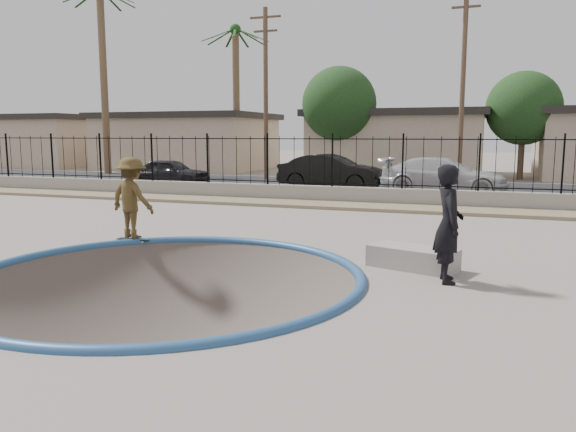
# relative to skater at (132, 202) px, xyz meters

# --- Properties ---
(ground) EXTENTS (120.00, 120.00, 2.20)m
(ground) POSITION_rel_skater_xyz_m (2.42, 10.40, -2.03)
(ground) COLOR slate
(ground) RESTS_ON ground
(bowl_pit) EXTENTS (6.84, 6.84, 1.80)m
(bowl_pit) POSITION_rel_skater_xyz_m (2.42, -2.60, -0.93)
(bowl_pit) COLOR #453C34
(bowl_pit) RESTS_ON ground
(coping_ring) EXTENTS (7.04, 7.04, 0.20)m
(coping_ring) POSITION_rel_skater_xyz_m (2.42, -2.60, -0.93)
(coping_ring) COLOR navy
(coping_ring) RESTS_ON ground
(rock_strip) EXTENTS (42.00, 1.60, 0.11)m
(rock_strip) POSITION_rel_skater_xyz_m (2.42, 7.60, -0.87)
(rock_strip) COLOR #91825F
(rock_strip) RESTS_ON ground
(retaining_wall) EXTENTS (42.00, 0.45, 0.60)m
(retaining_wall) POSITION_rel_skater_xyz_m (2.42, 8.70, -0.63)
(retaining_wall) COLOR gray
(retaining_wall) RESTS_ON ground
(fence) EXTENTS (40.00, 0.04, 1.80)m
(fence) POSITION_rel_skater_xyz_m (2.42, 8.70, 0.57)
(fence) COLOR black
(fence) RESTS_ON retaining_wall
(street) EXTENTS (90.00, 8.00, 0.04)m
(street) POSITION_rel_skater_xyz_m (2.42, 15.40, -0.91)
(street) COLOR black
(street) RESTS_ON ground
(house_west_far) EXTENTS (10.60, 8.60, 3.90)m
(house_west_far) POSITION_rel_skater_xyz_m (-25.58, 24.90, 1.05)
(house_west_far) COLOR tan
(house_west_far) RESTS_ON ground
(house_west) EXTENTS (11.60, 8.60, 3.90)m
(house_west) POSITION_rel_skater_xyz_m (-12.58, 24.90, 1.05)
(house_west) COLOR tan
(house_west) RESTS_ON ground
(house_center) EXTENTS (10.60, 8.60, 3.90)m
(house_center) POSITION_rel_skater_xyz_m (2.42, 24.90, 1.05)
(house_center) COLOR tan
(house_center) RESTS_ON ground
(palm_left) EXTENTS (2.30, 2.30, 11.30)m
(palm_left) POSITION_rel_skater_xyz_m (-14.58, 18.40, 7.03)
(palm_left) COLOR brown
(palm_left) RESTS_ON ground
(palm_mid) EXTENTS (2.30, 2.30, 9.30)m
(palm_mid) POSITION_rel_skater_xyz_m (-7.58, 22.40, 5.76)
(palm_mid) COLOR brown
(palm_mid) RESTS_ON ground
(utility_pole_left) EXTENTS (1.70, 0.24, 9.00)m
(utility_pole_left) POSITION_rel_skater_xyz_m (-3.58, 17.40, 3.77)
(utility_pole_left) COLOR #473323
(utility_pole_left) RESTS_ON ground
(utility_pole_mid) EXTENTS (1.70, 0.24, 9.50)m
(utility_pole_mid) POSITION_rel_skater_xyz_m (6.42, 17.40, 4.03)
(utility_pole_mid) COLOR #473323
(utility_pole_mid) RESTS_ON ground
(street_tree_left) EXTENTS (4.32, 4.32, 6.36)m
(street_tree_left) POSITION_rel_skater_xyz_m (-0.58, 21.40, 3.26)
(street_tree_left) COLOR #473323
(street_tree_left) RESTS_ON ground
(street_tree_mid) EXTENTS (3.96, 3.96, 5.83)m
(street_tree_mid) POSITION_rel_skater_xyz_m (9.42, 22.40, 2.91)
(street_tree_mid) COLOR #473323
(street_tree_mid) RESTS_ON ground
(skater) EXTENTS (1.31, 0.92, 1.86)m
(skater) POSITION_rel_skater_xyz_m (0.00, 0.00, 0.00)
(skater) COLOR brown
(skater) RESTS_ON ground
(skateboard) EXTENTS (0.81, 0.25, 0.07)m
(skateboard) POSITION_rel_skater_xyz_m (0.00, -0.00, -0.87)
(skateboard) COLOR black
(skateboard) RESTS_ON ground
(videographer) EXTENTS (0.63, 0.81, 1.98)m
(videographer) POSITION_rel_skater_xyz_m (7.09, -1.28, 0.06)
(videographer) COLOR black
(videographer) RESTS_ON ground
(concrete_ledge) EXTENTS (1.74, 1.16, 0.40)m
(concrete_ledge) POSITION_rel_skater_xyz_m (6.42, -0.49, -0.73)
(concrete_ledge) COLOR gray
(concrete_ledge) RESTS_ON ground
(car_a) EXTENTS (3.77, 1.62, 1.27)m
(car_a) POSITION_rel_skater_xyz_m (-6.62, 12.66, -0.26)
(car_a) COLOR black
(car_a) RESTS_ON street
(car_b) EXTENTS (4.74, 1.88, 1.54)m
(car_b) POSITION_rel_skater_xyz_m (1.13, 13.40, -0.12)
(car_b) COLOR black
(car_b) RESTS_ON street
(car_c) EXTENTS (5.28, 2.50, 1.49)m
(car_c) POSITION_rel_skater_xyz_m (6.02, 12.93, -0.15)
(car_c) COLOR #BDBDBF
(car_c) RESTS_ON street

